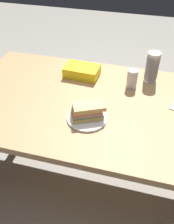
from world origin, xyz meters
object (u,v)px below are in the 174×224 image
Objects in this scene: sandwich at (88,111)px; soda_can_silver at (132,79)px; chip_bag at (82,71)px; plastic_cup_stack at (152,67)px; paper_plate at (87,118)px; dining_table at (111,116)px.

sandwich is 1.64× the size of soda_can_silver.
soda_can_silver is at bearing -5.36° from chip_bag.
plastic_cup_stack is at bearing 10.21° from chip_bag.
sandwich is 0.87× the size of chip_bag.
paper_plate is 1.10× the size of sandwich.
chip_bag is (-0.15, 0.43, 0.03)m from paper_plate.
dining_table is at bearing 56.03° from paper_plate.
plastic_cup_stack is (0.30, 0.49, 0.10)m from paper_plate.
paper_plate is 0.46m from chip_bag.
chip_bag reaches higher than dining_table.
dining_table is 0.24m from sandwich.
soda_can_silver is (0.08, 0.22, 0.14)m from dining_table.
dining_table is 8.45× the size of paper_plate.
plastic_cup_stack is (0.30, 0.48, 0.05)m from sandwich.
plastic_cup_stack is at bearing 58.16° from sandwich.
sandwich is 0.42m from soda_can_silver.
chip_bag is at bearing 171.61° from soda_can_silver.
soda_can_silver is at bearing -135.69° from plastic_cup_stack.
chip_bag is 0.35m from soda_can_silver.
sandwich is (0.00, 0.00, 0.05)m from paper_plate.
chip_bag is 1.89× the size of soda_can_silver.
paper_plate is at bearing -121.88° from plastic_cup_stack.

